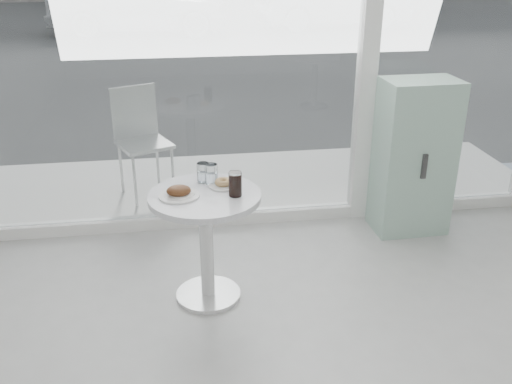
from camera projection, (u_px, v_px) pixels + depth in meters
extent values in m
cube|color=white|center=(256.00, 215.00, 4.96)|extent=(5.00, 0.12, 0.10)
cube|color=white|center=(369.00, 43.00, 4.50)|extent=(0.14, 0.14, 3.00)
cube|color=white|center=(155.00, 62.00, 4.31)|extent=(3.21, 0.02, 2.60)
cube|color=white|center=(459.00, 53.00, 4.65)|extent=(1.41, 0.02, 2.60)
cylinder|color=silver|center=(208.00, 294.00, 3.91)|extent=(0.44, 0.44, 0.03)
cylinder|color=silver|center=(207.00, 249.00, 3.77)|extent=(0.09, 0.09, 0.70)
cylinder|color=white|center=(205.00, 197.00, 3.61)|extent=(0.72, 0.72, 0.04)
cube|color=silver|center=(244.00, 183.00, 5.69)|extent=(5.60, 1.60, 0.05)
cube|color=#353535|center=(190.00, 25.00, 16.75)|extent=(40.00, 24.00, 0.00)
cube|color=#96BFAA|center=(414.00, 157.00, 4.61)|extent=(0.60, 0.41, 1.27)
cube|color=#333333|center=(424.00, 167.00, 4.42)|extent=(0.04, 0.02, 0.20)
cylinder|color=silver|center=(135.00, 180.00, 5.06)|extent=(0.03, 0.03, 0.48)
cylinder|color=silver|center=(173.00, 172.00, 5.23)|extent=(0.03, 0.03, 0.48)
cylinder|color=silver|center=(121.00, 168.00, 5.34)|extent=(0.03, 0.03, 0.48)
cylinder|color=silver|center=(157.00, 160.00, 5.52)|extent=(0.03, 0.03, 0.48)
cube|color=silver|center=(145.00, 144.00, 5.19)|extent=(0.56, 0.56, 0.03)
cube|color=silver|center=(134.00, 111.00, 5.24)|extent=(0.40, 0.19, 0.48)
imported|color=silver|center=(140.00, 2.00, 14.82)|extent=(4.86, 2.47, 1.59)
imported|color=#9DA0A5|center=(333.00, 2.00, 15.86)|extent=(4.40, 1.99, 1.40)
cylinder|color=silver|center=(179.00, 196.00, 3.57)|extent=(0.26, 0.26, 0.01)
cube|color=white|center=(182.00, 195.00, 3.56)|extent=(0.17, 0.16, 0.00)
ellipsoid|color=#32190D|center=(179.00, 191.00, 3.55)|extent=(0.15, 0.12, 0.07)
ellipsoid|color=#32190D|center=(184.00, 190.00, 3.58)|extent=(0.08, 0.07, 0.04)
cylinder|color=silver|center=(223.00, 186.00, 3.71)|extent=(0.19, 0.19, 0.01)
torus|color=#A17D4A|center=(223.00, 182.00, 3.70)|extent=(0.11, 0.11, 0.04)
cylinder|color=white|center=(203.00, 172.00, 3.76)|extent=(0.08, 0.08, 0.13)
cylinder|color=white|center=(203.00, 176.00, 3.78)|extent=(0.07, 0.07, 0.07)
cylinder|color=white|center=(211.00, 174.00, 3.74)|extent=(0.08, 0.08, 0.13)
cylinder|color=white|center=(211.00, 178.00, 3.75)|extent=(0.07, 0.07, 0.07)
cylinder|color=white|center=(235.00, 184.00, 3.55)|extent=(0.08, 0.08, 0.16)
cylinder|color=black|center=(235.00, 185.00, 3.55)|extent=(0.07, 0.07, 0.14)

